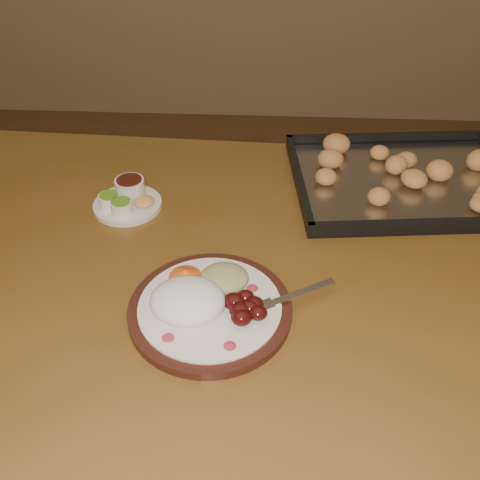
{
  "coord_description": "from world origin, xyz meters",
  "views": [
    {
      "loc": [
        0.12,
        -0.88,
        1.4
      ],
      "look_at": [
        0.08,
        -0.11,
        0.77
      ],
      "focal_mm": 40.0,
      "sensor_mm": 36.0,
      "label": 1
    }
  ],
  "objects": [
    {
      "name": "ground",
      "position": [
        0.0,
        0.0,
        0.0
      ],
      "size": [
        4.0,
        4.0,
        0.0
      ],
      "primitive_type": "plane",
      "color": "brown",
      "rests_on": "ground"
    },
    {
      "name": "dining_table",
      "position": [
        0.09,
        -0.14,
        0.65
      ],
      "size": [
        1.54,
        0.97,
        0.75
      ],
      "rotation": [
        0.0,
        0.0,
        -0.04
      ],
      "color": "brown",
      "rests_on": "ground"
    },
    {
      "name": "dinner_plate",
      "position": [
        0.04,
        -0.27,
        0.77
      ],
      "size": [
        0.34,
        0.27,
        0.06
      ],
      "rotation": [
        0.0,
        0.0,
        0.04
      ],
      "color": "black",
      "rests_on": "dining_table"
    },
    {
      "name": "condiment_saucer",
      "position": [
        -0.16,
        0.02,
        0.77
      ],
      "size": [
        0.14,
        0.14,
        0.05
      ],
      "rotation": [
        0.0,
        0.0,
        -0.32
      ],
      "color": "silver",
      "rests_on": "dining_table"
    },
    {
      "name": "baking_tray",
      "position": [
        0.44,
        0.13,
        0.77
      ],
      "size": [
        0.53,
        0.41,
        0.05
      ],
      "rotation": [
        0.0,
        0.0,
        0.1
      ],
      "color": "black",
      "rests_on": "dining_table"
    }
  ]
}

